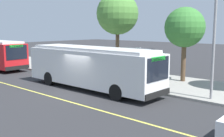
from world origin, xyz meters
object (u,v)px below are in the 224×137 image
at_px(route_sign_post, 138,61).
at_px(pedestrian_commuter, 110,66).
at_px(transit_bus_main, 91,66).
at_px(waiting_bench, 134,72).

distance_m(route_sign_post, pedestrian_commuter, 3.96).
xyz_separation_m(route_sign_post, pedestrian_commuter, (-3.71, 1.09, -0.84)).
height_order(transit_bus_main, route_sign_post, same).
bearing_deg(route_sign_post, pedestrian_commuter, 163.63).
distance_m(transit_bus_main, waiting_bench, 4.91).
distance_m(waiting_bench, route_sign_post, 3.47).
distance_m(transit_bus_main, pedestrian_commuter, 3.87).
height_order(waiting_bench, pedestrian_commuter, pedestrian_commuter).
bearing_deg(pedestrian_commuter, waiting_bench, 39.41).
height_order(waiting_bench, route_sign_post, route_sign_post).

